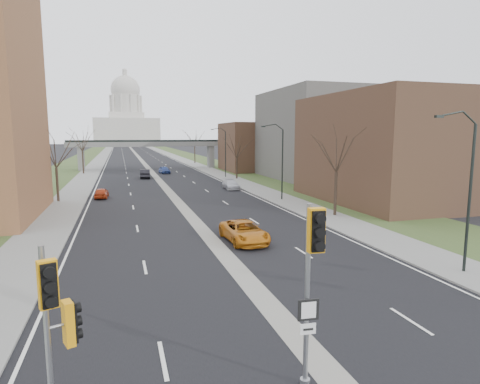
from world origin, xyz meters
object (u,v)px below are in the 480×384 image
signal_pole_median (312,265)px  car_left_far (145,174)px  car_right_mid (231,184)px  car_right_far (164,170)px  signal_pole_left (56,318)px  car_right_near (244,232)px  car_left_near (101,193)px

signal_pole_median → car_left_far: size_ratio=1.19×
car_right_mid → car_right_far: bearing=104.4°
signal_pole_left → car_right_mid: (16.34, 44.06, -2.64)m
car_right_near → car_left_near: bearing=111.5°
car_right_mid → car_right_far: 26.62m
car_right_mid → car_left_near: bearing=-168.5°
signal_pole_median → car_left_far: (-0.98, 62.16, -3.13)m
car_left_near → car_right_far: (10.60, 29.22, 0.08)m
car_left_near → car_right_far: bearing=-106.8°
signal_pole_median → car_left_far: 62.24m
car_right_near → car_right_far: bearing=87.6°
car_right_far → car_right_mid: bearing=-82.6°
signal_pole_left → car_left_near: signal_pole_left is taller
signal_pole_median → car_left_far: signal_pole_median is taller
signal_pole_median → car_left_near: (-7.40, 40.53, -3.28)m
car_left_near → car_right_far: 31.08m
car_left_near → car_right_mid: bearing=-165.6°
car_left_near → car_left_far: car_left_far is taller
signal_pole_left → car_left_near: (-0.73, 40.66, -2.66)m
car_left_near → car_right_near: size_ratio=0.70×
car_left_near → car_right_mid: size_ratio=0.82×
signal_pole_left → car_right_near: 19.62m
signal_pole_median → car_right_far: signal_pole_median is taller
signal_pole_left → car_right_far: signal_pole_left is taller
signal_pole_median → car_right_mid: size_ratio=1.24×
signal_pole_left → car_right_mid: size_ratio=1.11×
signal_pole_left → car_left_far: 62.60m
signal_pole_median → car_right_far: 69.90m
signal_pole_median → car_right_near: bearing=83.8°
car_right_near → car_right_far: 53.10m
signal_pole_median → signal_pole_left: bearing=-174.3°
signal_pole_median → car_right_far: bearing=92.0°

